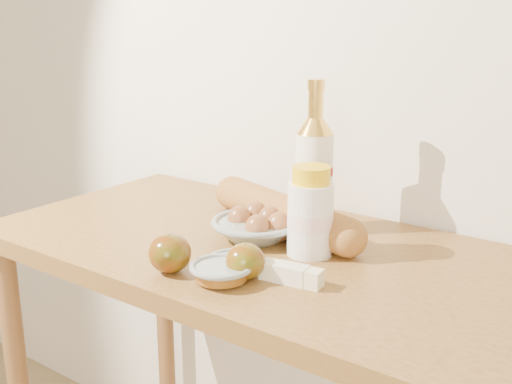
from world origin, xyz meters
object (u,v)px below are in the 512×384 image
(baguette, at_px, (283,213))
(cream_bottle, at_px, (310,214))
(table, at_px, (264,300))
(bourbon_bottle, at_px, (314,171))
(egg_bowl, at_px, (257,226))

(baguette, bearing_deg, cream_bottle, -18.98)
(table, distance_m, bourbon_bottle, 0.29)
(table, bearing_deg, bourbon_bottle, 77.10)
(baguette, bearing_deg, bourbon_bottle, 50.13)
(table, height_order, cream_bottle, cream_bottle)
(bourbon_bottle, xyz_separation_m, cream_bottle, (0.07, -0.12, -0.05))
(bourbon_bottle, xyz_separation_m, egg_bowl, (-0.07, -0.11, -0.11))
(table, relative_size, cream_bottle, 6.74)
(table, distance_m, baguette, 0.19)
(egg_bowl, xyz_separation_m, baguette, (0.01, 0.08, 0.01))
(bourbon_bottle, relative_size, egg_bowl, 1.36)
(egg_bowl, bearing_deg, cream_bottle, -4.67)
(cream_bottle, height_order, egg_bowl, cream_bottle)
(bourbon_bottle, relative_size, cream_bottle, 1.84)
(egg_bowl, bearing_deg, baguette, 79.66)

